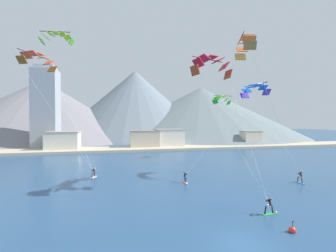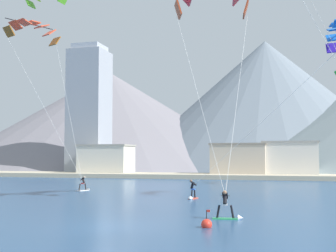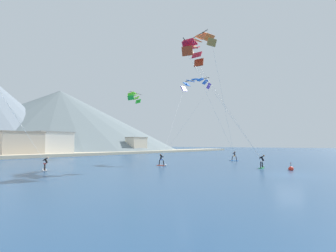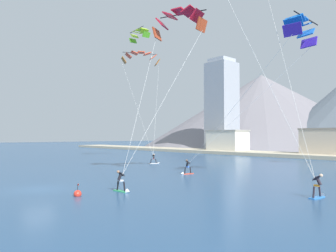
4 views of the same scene
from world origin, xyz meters
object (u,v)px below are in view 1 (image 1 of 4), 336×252
(kitesurfer_far_left, at_px, (271,209))
(kitesurfer_mid_center, at_px, (186,180))
(parafoil_kite_near_trail, at_px, (38,60))
(parafoil_kite_distant_low_drift, at_px, (222,99))
(kitesurfer_near_trail, at_px, (94,174))
(parafoil_kite_near_lead, at_px, (246,45))
(race_marker_buoy, at_px, (292,230))
(kitesurfer_near_lead, at_px, (299,179))
(parafoil_kite_mid_center, at_px, (254,89))
(parafoil_kite_distant_high_outer, at_px, (57,37))
(parafoil_kite_far_left, at_px, (212,65))

(kitesurfer_far_left, bearing_deg, kitesurfer_mid_center, 111.94)
(parafoil_kite_near_trail, height_order, parafoil_kite_distant_low_drift, parafoil_kite_near_trail)
(kitesurfer_near_trail, bearing_deg, parafoil_kite_near_trail, 155.18)
(parafoil_kite_near_trail, xyz_separation_m, parafoil_kite_distant_low_drift, (38.07, 11.15, -4.57))
(parafoil_kite_near_lead, bearing_deg, race_marker_buoy, -107.44)
(kitesurfer_near_lead, distance_m, race_marker_buoy, 16.91)
(parafoil_kite_distant_low_drift, bearing_deg, parafoil_kite_mid_center, -101.17)
(parafoil_kite_near_trail, height_order, parafoil_kite_mid_center, parafoil_kite_near_trail)
(kitesurfer_near_lead, bearing_deg, parafoil_kite_near_trail, 160.09)
(parafoil_kite_mid_center, bearing_deg, race_marker_buoy, -114.83)
(kitesurfer_near_trail, bearing_deg, kitesurfer_mid_center, -26.23)
(kitesurfer_mid_center, bearing_deg, kitesurfer_near_lead, -11.29)
(kitesurfer_mid_center, bearing_deg, kitesurfer_near_trail, 153.77)
(kitesurfer_mid_center, distance_m, parafoil_kite_distant_high_outer, 29.20)
(kitesurfer_mid_center, height_order, parafoil_kite_distant_high_outer, parafoil_kite_distant_high_outer)
(kitesurfer_near_lead, xyz_separation_m, parafoil_kite_mid_center, (-3.81, 5.33, 13.36))
(parafoil_kite_near_lead, height_order, parafoil_kite_mid_center, parafoil_kite_near_lead)
(kitesurfer_near_lead, distance_m, kitesurfer_mid_center, 16.30)
(kitesurfer_near_lead, bearing_deg, parafoil_kite_near_lead, 164.49)
(parafoil_kite_near_lead, height_order, parafoil_kite_near_trail, parafoil_kite_near_lead)
(kitesurfer_mid_center, relative_size, parafoil_kite_far_left, 0.11)
(race_marker_buoy, bearing_deg, kitesurfer_far_left, 79.24)
(race_marker_buoy, bearing_deg, parafoil_kite_far_left, 98.46)
(kitesurfer_mid_center, xyz_separation_m, parafoil_kite_distant_low_drift, (16.05, 21.72, 13.84))
(kitesurfer_mid_center, bearing_deg, parafoil_kite_distant_high_outer, 157.86)
(parafoil_kite_distant_high_outer, bearing_deg, parafoil_kite_mid_center, -9.96)
(parafoil_kite_distant_low_drift, bearing_deg, kitesurfer_mid_center, -126.46)
(kitesurfer_near_trail, relative_size, parafoil_kite_far_left, 0.11)
(kitesurfer_near_trail, relative_size, kitesurfer_mid_center, 0.99)
(kitesurfer_near_trail, height_order, parafoil_kite_far_left, parafoil_kite_far_left)
(kitesurfer_near_trail, height_order, kitesurfer_far_left, kitesurfer_far_left)
(kitesurfer_far_left, relative_size, parafoil_kite_distant_high_outer, 0.35)
(kitesurfer_far_left, relative_size, parafoil_kite_near_trail, 0.10)
(kitesurfer_far_left, height_order, parafoil_kite_near_trail, parafoil_kite_near_trail)
(kitesurfer_far_left, bearing_deg, parafoil_kite_distant_low_drift, 71.45)
(parafoil_kite_near_lead, height_order, parafoil_kite_distant_low_drift, parafoil_kite_near_lead)
(parafoil_kite_mid_center, xyz_separation_m, parafoil_kite_distant_low_drift, (3.87, 19.59, 0.41))
(parafoil_kite_mid_center, xyz_separation_m, parafoil_kite_far_left, (-9.80, -5.59, 2.02))
(kitesurfer_far_left, height_order, parafoil_kite_distant_low_drift, parafoil_kite_distant_low_drift)
(parafoil_kite_near_lead, distance_m, parafoil_kite_far_left, 7.56)
(kitesurfer_far_left, height_order, parafoil_kite_mid_center, parafoil_kite_mid_center)
(parafoil_kite_distant_high_outer, relative_size, race_marker_buoy, 4.93)
(parafoil_kite_near_lead, height_order, parafoil_kite_distant_high_outer, parafoil_kite_distant_high_outer)
(parafoil_kite_distant_high_outer, height_order, parafoil_kite_distant_low_drift, parafoil_kite_distant_high_outer)
(race_marker_buoy, bearing_deg, parafoil_kite_near_lead, 72.56)
(kitesurfer_near_lead, height_order, kitesurfer_far_left, kitesurfer_near_lead)
(parafoil_kite_mid_center, bearing_deg, kitesurfer_far_left, -117.86)
(kitesurfer_mid_center, relative_size, parafoil_kite_near_trail, 0.10)
(kitesurfer_near_lead, bearing_deg, kitesurfer_far_left, -142.27)
(kitesurfer_near_trail, distance_m, kitesurfer_far_left, 25.45)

